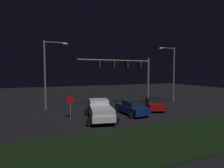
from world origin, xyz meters
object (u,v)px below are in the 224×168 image
at_px(pickup_truck, 100,109).
at_px(car_sedan_far, 153,104).
at_px(car_sedan, 132,108).
at_px(street_lamp_right, 171,68).
at_px(traffic_signal_gantry, 127,69).
at_px(stop_sign, 70,103).
at_px(street_lamp_left, 50,66).

distance_m(pickup_truck, car_sedan_far, 7.65).
xyz_separation_m(pickup_truck, car_sedan, (3.85, 0.61, -0.26)).
relative_size(pickup_truck, car_sedan, 1.26).
bearing_deg(street_lamp_right, traffic_signal_gantry, -178.90).
xyz_separation_m(traffic_signal_gantry, stop_sign, (-8.44, -4.37, -3.47)).
height_order(street_lamp_right, stop_sign, street_lamp_right).
height_order(car_sedan, car_sedan_far, same).
bearing_deg(stop_sign, traffic_signal_gantry, 27.38).
relative_size(traffic_signal_gantry, street_lamp_left, 1.23).
height_order(pickup_truck, car_sedan, pickup_truck).
bearing_deg(car_sedan, street_lamp_right, -64.94).
distance_m(street_lamp_left, stop_sign, 7.19).
distance_m(traffic_signal_gantry, stop_sign, 10.11).
bearing_deg(traffic_signal_gantry, street_lamp_left, 170.71).
relative_size(street_lamp_left, street_lamp_right, 1.01).
distance_m(pickup_truck, stop_sign, 2.93).
relative_size(street_lamp_right, stop_sign, 3.71).
bearing_deg(street_lamp_left, car_sedan, -39.92).
bearing_deg(car_sedan, stop_sign, 81.17).
relative_size(car_sedan, traffic_signal_gantry, 0.44).
height_order(traffic_signal_gantry, stop_sign, traffic_signal_gantry).
distance_m(car_sedan, traffic_signal_gantry, 6.86).
distance_m(car_sedan, stop_sign, 6.53).
height_order(car_sedan_far, street_lamp_right, street_lamp_right).
relative_size(car_sedan, street_lamp_left, 0.54).
distance_m(pickup_truck, traffic_signal_gantry, 9.03).
distance_m(traffic_signal_gantry, street_lamp_right, 7.45).
height_order(traffic_signal_gantry, street_lamp_right, street_lamp_right).
bearing_deg(stop_sign, pickup_truck, -25.00).
xyz_separation_m(car_sedan, stop_sign, (-6.45, 0.61, 0.82)).
bearing_deg(car_sedan_far, stop_sign, 113.36).
relative_size(pickup_truck, street_lamp_right, 0.69).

